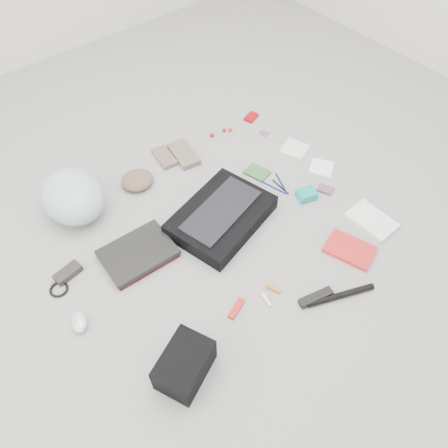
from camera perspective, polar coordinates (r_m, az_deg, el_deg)
ground_plane at (r=2.13m, az=0.00°, el=-0.84°), size 4.00×4.00×0.00m
messenger_bag at (r=2.14m, az=-0.36°, el=1.00°), size 0.56×0.46×0.08m
bag_flap at (r=2.10m, az=-0.36°, el=1.81°), size 0.45×0.29×0.01m
laptop_sleeve at (r=2.07m, az=-11.12°, el=-4.00°), size 0.32×0.25×0.02m
laptop at (r=2.05m, az=-11.21°, el=-3.66°), size 0.34×0.25×0.02m
bike_helmet at (r=2.25m, az=-19.15°, el=3.46°), size 0.31×0.38×0.22m
beanie at (r=2.36m, az=-11.29°, el=5.63°), size 0.19×0.19×0.06m
mitten_left at (r=2.49m, az=-7.78°, el=8.64°), size 0.11×0.18×0.03m
mitten_right at (r=2.49m, az=-5.29°, el=9.09°), size 0.15×0.23×0.03m
power_brick at (r=2.09m, az=-19.72°, el=-6.05°), size 0.13×0.08×0.03m
cable_coil at (r=2.07m, az=-20.77°, el=-7.98°), size 0.10×0.10×0.01m
mouse at (r=1.95m, az=-18.38°, el=-11.99°), size 0.10×0.12×0.04m
camera_bag at (r=1.73m, az=-5.16°, el=-17.87°), size 0.27×0.23×0.15m
multitool at (r=1.89m, az=1.61°, el=-10.97°), size 0.11×0.06×0.02m
toiletry_tube_white at (r=1.92m, az=5.57°, el=-9.83°), size 0.03×0.07×0.02m
toiletry_tube_orange at (r=1.95m, az=6.50°, el=-8.35°), size 0.04×0.07×0.02m
u_lock at (r=1.95m, az=11.89°, el=-9.38°), size 0.16×0.08×0.03m
bike_pump at (r=1.98m, az=14.99°, el=-8.99°), size 0.30×0.14×0.03m
book_red at (r=2.13m, az=16.09°, el=-3.21°), size 0.21×0.26×0.02m
book_white at (r=2.28m, az=18.71°, el=0.44°), size 0.16×0.23×0.02m
notepad at (r=2.40m, az=4.34°, el=6.74°), size 0.12×0.14×0.01m
pen_blue at (r=2.33m, az=6.62°, el=4.71°), size 0.05×0.14×0.01m
pen_black at (r=2.34m, az=7.41°, el=4.83°), size 0.01×0.13×0.01m
pen_navy at (r=2.36m, az=7.51°, el=5.31°), size 0.06×0.15×0.01m
accordion_wallet at (r=2.29m, az=10.71°, el=3.80°), size 0.11×0.10×0.05m
card_deck at (r=2.36m, az=13.10°, el=4.43°), size 0.08×0.09×0.01m
napkin_top at (r=2.57m, az=9.25°, el=9.70°), size 0.17×0.17×0.01m
napkin_bottom at (r=2.48m, az=12.61°, el=7.21°), size 0.17×0.17×0.01m
lollipop_a at (r=2.61m, az=-1.59°, el=11.54°), size 0.03×0.03×0.03m
lollipop_b at (r=2.65m, az=0.02°, el=12.15°), size 0.02×0.02×0.02m
lollipop_c at (r=2.65m, az=0.81°, el=12.22°), size 0.03×0.03×0.03m
altoids_tin at (r=2.75m, az=3.57°, el=13.77°), size 0.10×0.08×0.02m
stamp_sheet at (r=2.65m, az=5.24°, el=11.73°), size 0.05×0.06×0.00m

